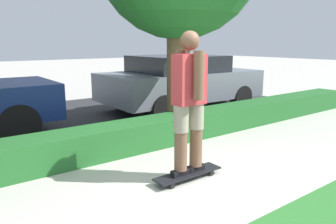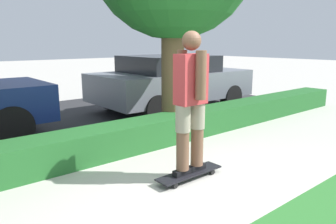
# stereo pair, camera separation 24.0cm
# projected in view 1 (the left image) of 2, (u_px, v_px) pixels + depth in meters

# --- Properties ---
(ground_plane) EXTENTS (60.00, 60.00, 0.00)m
(ground_plane) POSITION_uv_depth(u_px,v_px,m) (198.00, 183.00, 4.06)
(ground_plane) COLOR #BCB7AD
(street_asphalt) EXTENTS (12.43, 5.00, 0.01)m
(street_asphalt) POSITION_uv_depth(u_px,v_px,m) (73.00, 120.00, 7.35)
(street_asphalt) COLOR #2D2D30
(street_asphalt) RESTS_ON ground_plane
(hedge_row) EXTENTS (12.43, 0.60, 0.45)m
(hedge_row) POSITION_uv_depth(u_px,v_px,m) (131.00, 136.00, 5.27)
(hedge_row) COLOR #236028
(hedge_row) RESTS_ON ground_plane
(skateboard) EXTENTS (0.95, 0.24, 0.09)m
(skateboard) POSITION_uv_depth(u_px,v_px,m) (188.00, 174.00, 4.15)
(skateboard) COLOR black
(skateboard) RESTS_ON ground_plane
(skater_person) EXTENTS (0.51, 0.45, 1.75)m
(skater_person) POSITION_uv_depth(u_px,v_px,m) (189.00, 100.00, 3.95)
(skater_person) COLOR black
(skater_person) RESTS_ON skateboard
(parked_car_middle) EXTENTS (4.07, 2.06, 1.38)m
(parked_car_middle) POSITION_uv_depth(u_px,v_px,m) (181.00, 81.00, 8.36)
(parked_car_middle) COLOR slate
(parked_car_middle) RESTS_ON ground_plane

